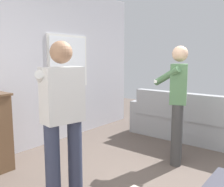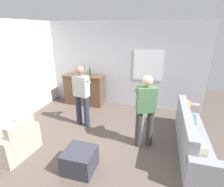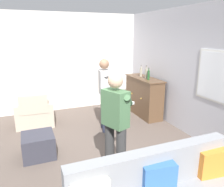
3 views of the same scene
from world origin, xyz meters
The scene contains 11 objects.
ground centered at (0.00, 0.00, 0.00)m, with size 10.40×10.40×0.00m, color brown.
wall_back_with_window centered at (0.02, 2.66, 1.40)m, with size 5.20×0.15×2.80m.
wall_side_left centered at (-2.66, 0.00, 1.40)m, with size 0.12×5.20×2.80m, color silver.
armchair centered at (-1.62, -0.57, 0.29)m, with size 0.71×0.93×0.85m.
sideboard_cabinet centered at (-1.32, 2.30, 0.53)m, with size 1.38×0.49×1.06m.
bottle_wine_green centered at (-1.20, 2.29, 1.19)m, with size 0.07×0.07×0.35m.
bottle_liquor_amber centered at (-1.53, 2.31, 1.18)m, with size 0.07×0.07×0.31m.
bottle_spirits_clear centered at (-1.05, 2.26, 1.18)m, with size 0.06×0.06×0.32m.
ottoman centered at (-0.12, -0.61, 0.22)m, with size 0.57×0.57×0.43m, color #33333D.
person_standing_left centered at (-0.75, 0.95, 0.94)m, with size 0.55×0.51×1.68m.
person_standing_right centered at (0.97, 0.49, 0.94)m, with size 0.52×0.52×1.68m.
Camera 3 is at (3.77, -0.71, 2.22)m, focal length 35.00 mm.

